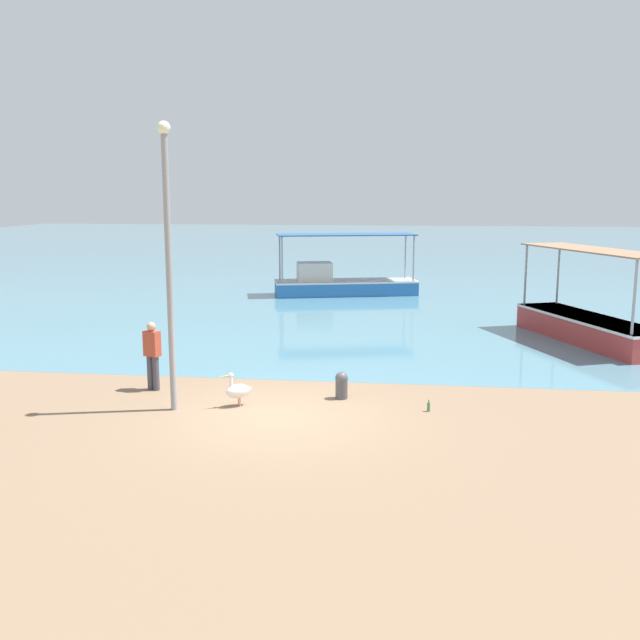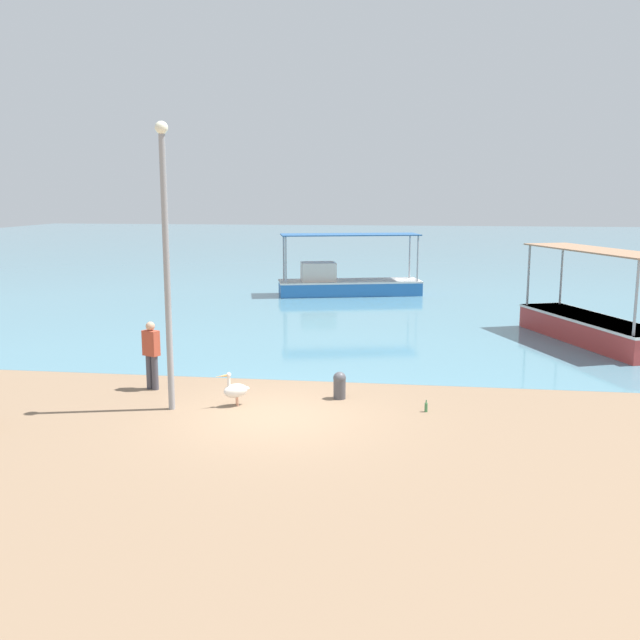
{
  "view_description": "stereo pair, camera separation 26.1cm",
  "coord_description": "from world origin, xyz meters",
  "px_view_note": "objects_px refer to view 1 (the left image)",
  "views": [
    {
      "loc": [
        2.74,
        -14.57,
        4.76
      ],
      "look_at": [
        0.25,
        4.97,
        1.25
      ],
      "focal_mm": 40.0,
      "sensor_mm": 36.0,
      "label": 1
    },
    {
      "loc": [
        2.99,
        -14.53,
        4.76
      ],
      "look_at": [
        0.25,
        4.97,
        1.25
      ],
      "focal_mm": 40.0,
      "sensor_mm": 36.0,
      "label": 2
    }
  ],
  "objects_px": {
    "fishing_boat_far_right": "(341,282)",
    "fisherman_standing": "(152,354)",
    "pelican": "(238,390)",
    "lamp_post": "(168,253)",
    "mooring_bollard": "(342,384)",
    "glass_bottle": "(429,407)",
    "fishing_boat_outer": "(589,324)"
  },
  "relations": [
    {
      "from": "fishing_boat_outer",
      "to": "mooring_bollard",
      "type": "distance_m",
      "value": 10.48
    },
    {
      "from": "lamp_post",
      "to": "mooring_bollard",
      "type": "relative_size",
      "value": 9.71
    },
    {
      "from": "fishing_boat_far_right",
      "to": "lamp_post",
      "type": "height_order",
      "value": "lamp_post"
    },
    {
      "from": "fishing_boat_outer",
      "to": "mooring_bollard",
      "type": "bearing_deg",
      "value": -134.37
    },
    {
      "from": "fishing_boat_far_right",
      "to": "glass_bottle",
      "type": "height_order",
      "value": "fishing_boat_far_right"
    },
    {
      "from": "pelican",
      "to": "fisherman_standing",
      "type": "bearing_deg",
      "value": 155.38
    },
    {
      "from": "fishing_boat_far_right",
      "to": "fisherman_standing",
      "type": "xyz_separation_m",
      "value": [
        -2.95,
        -17.14,
        0.28
      ]
    },
    {
      "from": "lamp_post",
      "to": "glass_bottle",
      "type": "xyz_separation_m",
      "value": [
        5.63,
        0.58,
        -3.38
      ]
    },
    {
      "from": "lamp_post",
      "to": "fisherman_standing",
      "type": "bearing_deg",
      "value": 124.17
    },
    {
      "from": "fisherman_standing",
      "to": "glass_bottle",
      "type": "relative_size",
      "value": 6.26
    },
    {
      "from": "fisherman_standing",
      "to": "fishing_boat_far_right",
      "type": "bearing_deg",
      "value": 80.22
    },
    {
      "from": "mooring_bollard",
      "to": "glass_bottle",
      "type": "bearing_deg",
      "value": -20.84
    },
    {
      "from": "fisherman_standing",
      "to": "lamp_post",
      "type": "bearing_deg",
      "value": -55.83
    },
    {
      "from": "mooring_bollard",
      "to": "pelican",
      "type": "bearing_deg",
      "value": -157.98
    },
    {
      "from": "fishing_boat_far_right",
      "to": "pelican",
      "type": "relative_size",
      "value": 8.68
    },
    {
      "from": "fishing_boat_far_right",
      "to": "glass_bottle",
      "type": "xyz_separation_m",
      "value": [
        3.71,
        -18.08,
        -0.52
      ]
    },
    {
      "from": "glass_bottle",
      "to": "fisherman_standing",
      "type": "bearing_deg",
      "value": 171.98
    },
    {
      "from": "pelican",
      "to": "lamp_post",
      "type": "bearing_deg",
      "value": -162.62
    },
    {
      "from": "mooring_bollard",
      "to": "glass_bottle",
      "type": "height_order",
      "value": "mooring_bollard"
    },
    {
      "from": "fishing_boat_far_right",
      "to": "glass_bottle",
      "type": "relative_size",
      "value": 25.73
    },
    {
      "from": "pelican",
      "to": "fisherman_standing",
      "type": "xyz_separation_m",
      "value": [
        -2.38,
        1.09,
        0.53
      ]
    },
    {
      "from": "fishing_boat_far_right",
      "to": "mooring_bollard",
      "type": "height_order",
      "value": "fishing_boat_far_right"
    },
    {
      "from": "fishing_boat_far_right",
      "to": "lamp_post",
      "type": "bearing_deg",
      "value": -95.89
    },
    {
      "from": "fishing_boat_outer",
      "to": "glass_bottle",
      "type": "bearing_deg",
      "value": -122.78
    },
    {
      "from": "lamp_post",
      "to": "glass_bottle",
      "type": "bearing_deg",
      "value": 5.85
    },
    {
      "from": "fishing_boat_far_right",
      "to": "fisherman_standing",
      "type": "relative_size",
      "value": 4.11
    },
    {
      "from": "fishing_boat_far_right",
      "to": "glass_bottle",
      "type": "distance_m",
      "value": 18.46
    },
    {
      "from": "fishing_boat_far_right",
      "to": "fisherman_standing",
      "type": "height_order",
      "value": "fishing_boat_far_right"
    },
    {
      "from": "fishing_boat_outer",
      "to": "lamp_post",
      "type": "relative_size",
      "value": 1.03
    },
    {
      "from": "mooring_bollard",
      "to": "fisherman_standing",
      "type": "relative_size",
      "value": 0.38
    },
    {
      "from": "mooring_bollard",
      "to": "glass_bottle",
      "type": "xyz_separation_m",
      "value": [
        2.01,
        -0.76,
        -0.23
      ]
    },
    {
      "from": "mooring_bollard",
      "to": "glass_bottle",
      "type": "relative_size",
      "value": 2.38
    }
  ]
}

